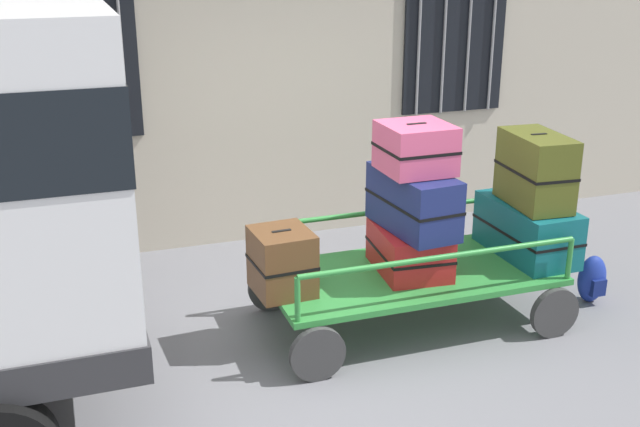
{
  "coord_description": "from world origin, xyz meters",
  "views": [
    {
      "loc": [
        -2.03,
        -5.27,
        3.11
      ],
      "look_at": [
        -0.16,
        0.14,
        1.08
      ],
      "focal_mm": 44.05,
      "sensor_mm": 36.0,
      "label": 1
    }
  ],
  "objects_px": {
    "suitcase_midleft_bottom": "(409,249)",
    "suitcase_center_middle": "(536,170)",
    "suitcase_midleft_middle": "(413,201)",
    "suitcase_center_bottom": "(527,229)",
    "backpack": "(592,279)",
    "suitcase_left_bottom": "(282,262)",
    "luggage_cart": "(409,280)",
    "suitcase_midleft_top": "(416,148)"
  },
  "relations": [
    {
      "from": "backpack",
      "to": "suitcase_center_bottom",
      "type": "bearing_deg",
      "value": 164.26
    },
    {
      "from": "suitcase_midleft_top",
      "to": "luggage_cart",
      "type": "bearing_deg",
      "value": 90.0
    },
    {
      "from": "luggage_cart",
      "to": "suitcase_left_bottom",
      "type": "bearing_deg",
      "value": -178.52
    },
    {
      "from": "luggage_cart",
      "to": "backpack",
      "type": "bearing_deg",
      "value": -5.41
    },
    {
      "from": "backpack",
      "to": "suitcase_center_middle",
      "type": "bearing_deg",
      "value": 168.14
    },
    {
      "from": "suitcase_center_bottom",
      "to": "backpack",
      "type": "bearing_deg",
      "value": -15.74
    },
    {
      "from": "backpack",
      "to": "suitcase_midleft_top",
      "type": "bearing_deg",
      "value": 175.02
    },
    {
      "from": "luggage_cart",
      "to": "suitcase_midleft_middle",
      "type": "relative_size",
      "value": 2.69
    },
    {
      "from": "suitcase_midleft_top",
      "to": "backpack",
      "type": "height_order",
      "value": "suitcase_midleft_top"
    },
    {
      "from": "suitcase_midleft_top",
      "to": "backpack",
      "type": "bearing_deg",
      "value": -4.98
    },
    {
      "from": "suitcase_left_bottom",
      "to": "suitcase_midleft_top",
      "type": "bearing_deg",
      "value": 0.81
    },
    {
      "from": "suitcase_midleft_middle",
      "to": "suitcase_left_bottom",
      "type": "bearing_deg",
      "value": -179.02
    },
    {
      "from": "suitcase_center_bottom",
      "to": "suitcase_center_middle",
      "type": "distance_m",
      "value": 0.55
    },
    {
      "from": "suitcase_midleft_middle",
      "to": "suitcase_midleft_top",
      "type": "distance_m",
      "value": 0.44
    },
    {
      "from": "suitcase_midleft_bottom",
      "to": "suitcase_center_middle",
      "type": "height_order",
      "value": "suitcase_center_middle"
    },
    {
      "from": "suitcase_midleft_top",
      "to": "suitcase_left_bottom",
      "type": "bearing_deg",
      "value": -179.19
    },
    {
      "from": "suitcase_midleft_middle",
      "to": "suitcase_center_bottom",
      "type": "height_order",
      "value": "suitcase_midleft_middle"
    },
    {
      "from": "luggage_cart",
      "to": "backpack",
      "type": "height_order",
      "value": "luggage_cart"
    },
    {
      "from": "luggage_cart",
      "to": "suitcase_left_bottom",
      "type": "height_order",
      "value": "suitcase_left_bottom"
    },
    {
      "from": "luggage_cart",
      "to": "suitcase_midleft_middle",
      "type": "distance_m",
      "value": 0.7
    },
    {
      "from": "suitcase_left_bottom",
      "to": "suitcase_midleft_middle",
      "type": "relative_size",
      "value": 0.56
    },
    {
      "from": "suitcase_midleft_bottom",
      "to": "suitcase_midleft_top",
      "type": "relative_size",
      "value": 1.44
    },
    {
      "from": "suitcase_midleft_top",
      "to": "suitcase_center_middle",
      "type": "distance_m",
      "value": 1.15
    },
    {
      "from": "suitcase_left_bottom",
      "to": "suitcase_midleft_top",
      "type": "distance_m",
      "value": 1.37
    },
    {
      "from": "suitcase_left_bottom",
      "to": "suitcase_midleft_top",
      "type": "xyz_separation_m",
      "value": [
        1.11,
        0.02,
        0.81
      ]
    },
    {
      "from": "suitcase_left_bottom",
      "to": "backpack",
      "type": "relative_size",
      "value": 1.17
    },
    {
      "from": "luggage_cart",
      "to": "suitcase_center_bottom",
      "type": "xyz_separation_m",
      "value": [
        1.11,
        0.01,
        0.32
      ]
    },
    {
      "from": "suitcase_center_bottom",
      "to": "backpack",
      "type": "height_order",
      "value": "suitcase_center_bottom"
    },
    {
      "from": "suitcase_left_bottom",
      "to": "suitcase_center_middle",
      "type": "height_order",
      "value": "suitcase_center_middle"
    },
    {
      "from": "suitcase_left_bottom",
      "to": "suitcase_center_bottom",
      "type": "distance_m",
      "value": 2.22
    },
    {
      "from": "suitcase_midleft_middle",
      "to": "backpack",
      "type": "distance_m",
      "value": 1.94
    },
    {
      "from": "suitcase_midleft_bottom",
      "to": "suitcase_midleft_middle",
      "type": "distance_m",
      "value": 0.44
    },
    {
      "from": "luggage_cart",
      "to": "suitcase_left_bottom",
      "type": "xyz_separation_m",
      "value": [
        -1.11,
        -0.03,
        0.33
      ]
    },
    {
      "from": "suitcase_midleft_top",
      "to": "suitcase_center_bottom",
      "type": "height_order",
      "value": "suitcase_midleft_top"
    },
    {
      "from": "luggage_cart",
      "to": "suitcase_midleft_bottom",
      "type": "xyz_separation_m",
      "value": [
        -0.0,
        0.02,
        0.27
      ]
    },
    {
      "from": "suitcase_center_bottom",
      "to": "backpack",
      "type": "relative_size",
      "value": 2.26
    },
    {
      "from": "suitcase_midleft_middle",
      "to": "suitcase_midleft_top",
      "type": "height_order",
      "value": "suitcase_midleft_top"
    },
    {
      "from": "suitcase_center_bottom",
      "to": "suitcase_midleft_middle",
      "type": "bearing_deg",
      "value": -179.01
    },
    {
      "from": "luggage_cart",
      "to": "suitcase_midleft_middle",
      "type": "xyz_separation_m",
      "value": [
        0.0,
        -0.01,
        0.7
      ]
    },
    {
      "from": "suitcase_midleft_middle",
      "to": "suitcase_center_middle",
      "type": "relative_size",
      "value": 1.22
    },
    {
      "from": "luggage_cart",
      "to": "suitcase_midleft_middle",
      "type": "bearing_deg",
      "value": -90.0
    },
    {
      "from": "suitcase_midleft_bottom",
      "to": "suitcase_midleft_top",
      "type": "xyz_separation_m",
      "value": [
        0.0,
        -0.04,
        0.87
      ]
    }
  ]
}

